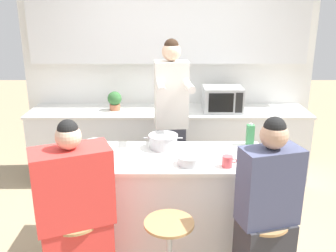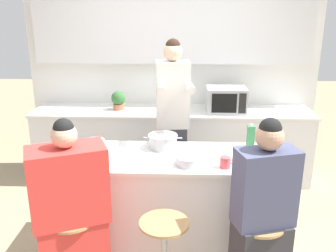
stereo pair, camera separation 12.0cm
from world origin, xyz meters
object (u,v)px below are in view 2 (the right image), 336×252
Objects in this scene: person_seated_near at (262,224)px; juice_carton at (251,136)px; fruit_bowl at (188,161)px; coffee_cup_near at (225,162)px; person_wrapped_blanket at (72,219)px; cooking_pot at (163,141)px; person_cooking at (173,127)px; microwave at (226,100)px; potted_plant at (118,100)px; kitchen_island at (168,201)px.

person_seated_near reaches higher than juice_carton.
fruit_bowl is 0.31m from coffee_cup_near.
person_wrapped_blanket is 1.36m from person_seated_near.
person_seated_near is at bearing -63.32° from coffee_cup_near.
cooking_pot is 0.44m from fruit_bowl.
cooking_pot is 1.77× the size of fruit_bowl.
person_seated_near is 6.96× the size of juice_carton.
person_wrapped_blanket reaches higher than fruit_bowl.
person_cooking is 1.28× the size of person_wrapped_blanket.
microwave is at bearing 75.42° from person_seated_near.
person_cooking is 9.18× the size of fruit_bowl.
fruit_bowl is (0.14, -0.88, 0.01)m from person_cooking.
person_seated_near reaches higher than fruit_bowl.
person_wrapped_blanket is 2.16m from potted_plant.
microwave is (-0.10, 1.15, 0.06)m from juice_carton.
coffee_cup_near is at bearing -69.88° from person_cooking.
fruit_bowl reaches higher than kitchen_island.
person_cooking reaches higher than microwave.
cooking_pot is at bearing -64.20° from potted_plant.
microwave reaches higher than potted_plant.
person_wrapped_blanket reaches higher than kitchen_island.
fruit_bowl is 0.75m from juice_carton.
person_cooking is 0.97m from microwave.
person_seated_near reaches higher than kitchen_island.
person_cooking is at bearing 150.14° from juice_carton.
coffee_cup_near is at bearing -96.36° from microwave.
person_seated_near is 2.13m from microwave.
person_cooking is 1.26× the size of person_seated_near.
person_cooking is 8.79× the size of juice_carton.
kitchen_island is at bearing 154.56° from coffee_cup_near.
person_seated_near is (0.67, -1.36, -0.27)m from person_cooking.
kitchen_island is at bearing 22.42° from person_wrapped_blanket.
person_seated_near is at bearing -22.52° from person_wrapped_blanket.
microwave is at bearing 65.28° from kitchen_island.
microwave is at bearing 60.05° from cooking_pot.
potted_plant reaches higher than fruit_bowl.
fruit_bowl is (0.17, -0.18, 0.48)m from kitchen_island.
microwave reaches higher than coffee_cup_near.
kitchen_island is at bearing -114.72° from microwave.
juice_carton is 0.44× the size of microwave.
potted_plant reaches higher than coffee_cup_near.
kitchen_island is 1.17× the size of person_seated_near.
coffee_cup_near is (-0.22, 0.44, 0.28)m from person_seated_near.
person_seated_near reaches higher than person_wrapped_blanket.
coffee_cup_near is 0.58m from juice_carton.
person_wrapped_blanket is at bearing -149.85° from fruit_bowl.
juice_carton is 1.85m from potted_plant.
fruit_bowl is 1.68m from microwave.
fruit_bowl is 0.43× the size of microwave.
kitchen_island is 0.97m from juice_carton.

